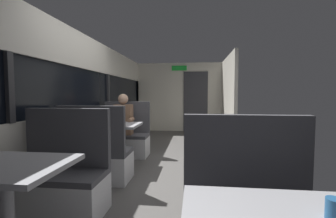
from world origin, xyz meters
TOP-DOWN VIEW (x-y plane):
  - ground_plane at (0.00, 0.00)m, footprint 3.30×9.20m
  - carriage_window_panel_left at (-1.45, 0.00)m, footprint 0.09×8.48m
  - carriage_end_bulkhead at (0.06, 4.19)m, footprint 2.90×0.11m
  - carriage_aisle_panel_right at (1.45, 3.00)m, footprint 0.08×2.40m
  - dining_table_near_window at (-0.89, -2.09)m, footprint 0.90×0.70m
  - bench_near_window_facing_entry at (-0.89, -1.39)m, footprint 0.95×0.50m
  - dining_table_mid_window at (-0.89, 0.22)m, footprint 0.90×0.70m
  - bench_mid_window_facing_end at (-0.89, -0.48)m, footprint 0.95×0.50m
  - bench_mid_window_facing_entry at (-0.89, 0.92)m, footprint 0.95×0.50m
  - seated_passenger at (-0.89, 0.84)m, footprint 0.47×0.55m
  - coffee_cup_primary at (1.07, -2.64)m, footprint 0.07×0.07m
  - coffee_cup_secondary at (-0.74, 0.09)m, footprint 0.07×0.07m

SIDE VIEW (x-z plane):
  - ground_plane at x=0.00m, z-range -0.02..0.00m
  - bench_near_window_facing_entry at x=-0.89m, z-range -0.22..0.88m
  - bench_mid_window_facing_end at x=-0.89m, z-range -0.22..0.88m
  - bench_mid_window_facing_entry at x=-0.89m, z-range -0.22..0.88m
  - seated_passenger at x=-0.89m, z-range -0.09..1.17m
  - dining_table_near_window at x=-0.89m, z-range 0.27..1.01m
  - dining_table_mid_window at x=-0.89m, z-range 0.27..1.01m
  - coffee_cup_primary at x=1.07m, z-range 0.74..0.83m
  - coffee_cup_secondary at x=-0.74m, z-range 0.74..0.83m
  - carriage_window_panel_left at x=-1.45m, z-range -0.04..2.26m
  - carriage_end_bulkhead at x=0.06m, z-range -0.01..2.29m
  - carriage_aisle_panel_right at x=1.45m, z-range 0.00..2.30m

